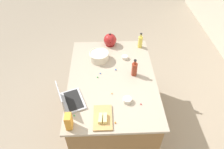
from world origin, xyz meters
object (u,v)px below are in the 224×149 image
laptop (69,100)px  candy_bag (69,121)px  bottle_soy (134,69)px  kettle (110,40)px  mixing_bowl_large (99,56)px  ramekin_small (127,100)px  butter_stick_left (100,118)px  bottle_oil (140,42)px  cutting_board (103,117)px  butter_stick_right (105,118)px  ramekin_medium (125,57)px

laptop → candy_bag: laptop is taller
bottle_soy → kettle: bottle_soy is taller
mixing_bowl_large → ramekin_small: bearing=22.6°
butter_stick_left → bottle_oil: bearing=155.3°
mixing_bowl_large → cutting_board: 0.92m
butter_stick_right → ramekin_small: bearing=133.8°
laptop → bottle_oil: 1.31m
kettle → butter_stick_right: size_ratio=1.94×
bottle_soy → butter_stick_left: bearing=-32.3°
mixing_bowl_large → candy_bag: size_ratio=1.50×
laptop → cutting_board: size_ratio=1.23×
candy_bag → laptop: bearing=-172.6°
ramekin_small → cutting_board: bearing=-52.4°
bottle_oil → butter_stick_left: 1.32m
cutting_board → candy_bag: size_ratio=1.75×
butter_stick_right → ramekin_small: size_ratio=1.15×
laptop → mixing_bowl_large: 0.77m
butter_stick_left → candy_bag: bearing=-79.3°
laptop → kettle: laptop is taller
butter_stick_left → kettle: bearing=174.0°
mixing_bowl_large → bottle_oil: (-0.26, 0.57, 0.03)m
bottle_soy → bottle_oil: bottle_soy is taller
laptop → butter_stick_left: (0.24, 0.33, -0.01)m
bottle_oil → ramekin_medium: bearing=-43.2°
butter_stick_left → ramekin_medium: butter_stick_left is taller
laptop → bottle_soy: (-0.40, 0.74, 0.04)m
mixing_bowl_large → butter_stick_left: (0.94, 0.02, -0.02)m
ramekin_small → candy_bag: (0.28, -0.58, 0.06)m
butter_stick_left → butter_stick_right: 0.05m
mixing_bowl_large → kettle: size_ratio=1.20×
butter_stick_left → ramekin_small: butter_stick_left is taller
bottle_soy → bottle_oil: 0.58m
bottle_oil → kettle: (-0.07, -0.42, -0.01)m
cutting_board → laptop: bearing=-120.8°
butter_stick_right → ramekin_medium: 0.99m
laptop → bottle_soy: size_ratio=1.61×
laptop → butter_stick_left: bearing=54.4°
kettle → bottle_oil: bearing=80.7°
butter_stick_right → candy_bag: (0.06, -0.34, 0.05)m
candy_bag → bottle_soy: bearing=134.9°
butter_stick_right → candy_bag: 0.35m
laptop → butter_stick_right: bearing=57.7°
bottle_soy → ramekin_small: (0.41, -0.12, -0.07)m
mixing_bowl_large → butter_stick_right: size_ratio=2.32×
bottle_oil → kettle: size_ratio=1.04×
mixing_bowl_large → bottle_oil: bottle_oil is taller
mixing_bowl_large → butter_stick_right: mixing_bowl_large is taller
cutting_board → candy_bag: (0.08, -0.32, 0.08)m
mixing_bowl_large → bottle_oil: 0.62m
bottle_oil → cutting_board: bottle_oil is taller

